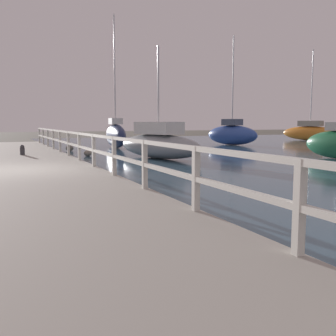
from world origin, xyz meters
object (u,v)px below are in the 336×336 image
Objects in this scene: sailboat_orange at (310,132)px; mooring_bollard at (22,150)px; sailboat_blue at (232,134)px; sailboat_gray at (158,144)px; sailboat_navy at (116,135)px.

mooring_bollard is at bearing -172.56° from sailboat_orange.
sailboat_blue reaches higher than sailboat_gray.
sailboat_navy is at bearing 158.17° from sailboat_blue.
sailboat_orange is (10.48, 3.19, -0.03)m from sailboat_blue.
sailboat_gray is at bearing -163.78° from sailboat_orange.
mooring_bollard is 0.05× the size of sailboat_orange.
sailboat_blue is at bearing -176.18° from sailboat_orange.
sailboat_blue is 11.94m from sailboat_gray.
sailboat_gray is at bearing -85.18° from sailboat_navy.
sailboat_gray is at bearing -14.46° from mooring_bollard.
mooring_bollard is 27.03m from sailboat_orange.
mooring_bollard is at bearing 150.93° from sailboat_gray.
mooring_bollard is 0.06× the size of sailboat_blue.
mooring_bollard is at bearing -125.11° from sailboat_navy.
sailboat_orange reaches higher than sailboat_blue.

